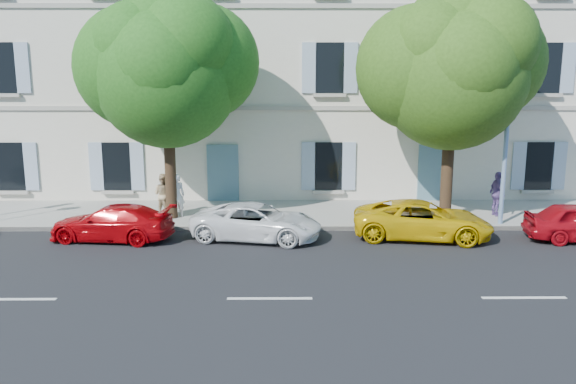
{
  "coord_description": "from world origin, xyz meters",
  "views": [
    {
      "loc": [
        0.33,
        -16.46,
        4.95
      ],
      "look_at": [
        0.48,
        2.0,
        1.4
      ],
      "focal_mm": 35.0,
      "sensor_mm": 36.0,
      "label": 1
    }
  ],
  "objects_px": {
    "car_red_coupe": "(112,223)",
    "pedestrian_b": "(163,195)",
    "tree_left": "(167,75)",
    "pedestrian_a": "(177,195)",
    "street_lamp": "(511,97)",
    "car_white_coupe": "(257,222)",
    "tree_right": "(452,77)",
    "pedestrian_c": "(497,194)",
    "car_yellow_supercar": "(422,220)"
  },
  "relations": [
    {
      "from": "tree_right",
      "to": "pedestrian_a",
      "type": "distance_m",
      "value": 10.65
    },
    {
      "from": "car_white_coupe",
      "to": "car_red_coupe",
      "type": "bearing_deg",
      "value": 102.13
    },
    {
      "from": "car_white_coupe",
      "to": "pedestrian_b",
      "type": "distance_m",
      "value": 4.52
    },
    {
      "from": "tree_left",
      "to": "car_red_coupe",
      "type": "bearing_deg",
      "value": -120.26
    },
    {
      "from": "street_lamp",
      "to": "pedestrian_b",
      "type": "xyz_separation_m",
      "value": [
        -12.04,
        1.48,
        -3.61
      ]
    },
    {
      "from": "pedestrian_c",
      "to": "tree_left",
      "type": "bearing_deg",
      "value": 83.39
    },
    {
      "from": "car_red_coupe",
      "to": "pedestrian_c",
      "type": "xyz_separation_m",
      "value": [
        13.43,
        2.68,
        0.4
      ]
    },
    {
      "from": "street_lamp",
      "to": "pedestrian_a",
      "type": "bearing_deg",
      "value": 173.65
    },
    {
      "from": "car_yellow_supercar",
      "to": "pedestrian_b",
      "type": "xyz_separation_m",
      "value": [
        -8.96,
        2.66,
        0.33
      ]
    },
    {
      "from": "tree_right",
      "to": "street_lamp",
      "type": "height_order",
      "value": "tree_right"
    },
    {
      "from": "tree_left",
      "to": "street_lamp",
      "type": "distance_m",
      "value": 11.76
    },
    {
      "from": "street_lamp",
      "to": "pedestrian_c",
      "type": "xyz_separation_m",
      "value": [
        0.3,
        1.36,
        -3.58
      ]
    },
    {
      "from": "car_white_coupe",
      "to": "street_lamp",
      "type": "height_order",
      "value": "street_lamp"
    },
    {
      "from": "street_lamp",
      "to": "pedestrian_b",
      "type": "relative_size",
      "value": 4.9
    },
    {
      "from": "car_red_coupe",
      "to": "tree_right",
      "type": "height_order",
      "value": "tree_right"
    },
    {
      "from": "tree_left",
      "to": "car_yellow_supercar",
      "type": "bearing_deg",
      "value": -15.21
    },
    {
      "from": "pedestrian_c",
      "to": "pedestrian_b",
      "type": "bearing_deg",
      "value": 81.88
    },
    {
      "from": "car_white_coupe",
      "to": "tree_right",
      "type": "xyz_separation_m",
      "value": [
        6.7,
        2.09,
        4.63
      ]
    },
    {
      "from": "tree_left",
      "to": "pedestrian_a",
      "type": "height_order",
      "value": "tree_left"
    },
    {
      "from": "pedestrian_c",
      "to": "car_white_coupe",
      "type": "bearing_deg",
      "value": 99.07
    },
    {
      "from": "tree_right",
      "to": "pedestrian_c",
      "type": "relative_size",
      "value": 4.78
    },
    {
      "from": "car_yellow_supercar",
      "to": "tree_right",
      "type": "relative_size",
      "value": 0.56
    },
    {
      "from": "pedestrian_b",
      "to": "pedestrian_c",
      "type": "bearing_deg",
      "value": -156.47
    },
    {
      "from": "car_yellow_supercar",
      "to": "pedestrian_a",
      "type": "distance_m",
      "value": 8.79
    },
    {
      "from": "car_white_coupe",
      "to": "street_lamp",
      "type": "xyz_separation_m",
      "value": [
        8.46,
        1.26,
        3.97
      ]
    },
    {
      "from": "car_white_coupe",
      "to": "tree_right",
      "type": "distance_m",
      "value": 8.41
    },
    {
      "from": "pedestrian_c",
      "to": "street_lamp",
      "type": "bearing_deg",
      "value": 159.83
    },
    {
      "from": "car_red_coupe",
      "to": "street_lamp",
      "type": "relative_size",
      "value": 0.51
    },
    {
      "from": "car_white_coupe",
      "to": "tree_left",
      "type": "relative_size",
      "value": 0.53
    },
    {
      "from": "tree_right",
      "to": "pedestrian_b",
      "type": "relative_size",
      "value": 4.98
    },
    {
      "from": "car_red_coupe",
      "to": "pedestrian_b",
      "type": "distance_m",
      "value": 3.01
    },
    {
      "from": "tree_right",
      "to": "car_yellow_supercar",
      "type": "bearing_deg",
      "value": -123.23
    },
    {
      "from": "tree_right",
      "to": "pedestrian_a",
      "type": "xyz_separation_m",
      "value": [
        -9.75,
        0.46,
        -4.26
      ]
    },
    {
      "from": "tree_left",
      "to": "pedestrian_b",
      "type": "distance_m",
      "value": 4.34
    },
    {
      "from": "car_white_coupe",
      "to": "tree_left",
      "type": "height_order",
      "value": "tree_left"
    },
    {
      "from": "car_yellow_supercar",
      "to": "pedestrian_c",
      "type": "distance_m",
      "value": 4.25
    },
    {
      "from": "tree_right",
      "to": "pedestrian_c",
      "type": "bearing_deg",
      "value": 14.56
    },
    {
      "from": "car_white_coupe",
      "to": "pedestrian_c",
      "type": "relative_size",
      "value": 2.53
    },
    {
      "from": "car_yellow_supercar",
      "to": "street_lamp",
      "type": "xyz_separation_m",
      "value": [
        3.08,
        1.18,
        3.93
      ]
    },
    {
      "from": "tree_left",
      "to": "street_lamp",
      "type": "height_order",
      "value": "tree_left"
    },
    {
      "from": "car_red_coupe",
      "to": "pedestrian_a",
      "type": "distance_m",
      "value": 3.08
    },
    {
      "from": "tree_right",
      "to": "street_lamp",
      "type": "bearing_deg",
      "value": -25.13
    },
    {
      "from": "car_white_coupe",
      "to": "pedestrian_a",
      "type": "relative_size",
      "value": 2.6
    },
    {
      "from": "tree_left",
      "to": "pedestrian_a",
      "type": "xyz_separation_m",
      "value": [
        0.17,
        0.13,
        -4.31
      ]
    },
    {
      "from": "car_red_coupe",
      "to": "car_yellow_supercar",
      "type": "xyz_separation_m",
      "value": [
        10.04,
        0.13,
        0.04
      ]
    },
    {
      "from": "car_white_coupe",
      "to": "pedestrian_b",
      "type": "height_order",
      "value": "pedestrian_b"
    },
    {
      "from": "tree_right",
      "to": "pedestrian_a",
      "type": "bearing_deg",
      "value": 177.33
    },
    {
      "from": "street_lamp",
      "to": "pedestrian_a",
      "type": "xyz_separation_m",
      "value": [
        -11.51,
        1.28,
        -3.6
      ]
    },
    {
      "from": "car_yellow_supercar",
      "to": "tree_left",
      "type": "bearing_deg",
      "value": 84.12
    },
    {
      "from": "car_red_coupe",
      "to": "pedestrian_a",
      "type": "height_order",
      "value": "pedestrian_a"
    }
  ]
}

